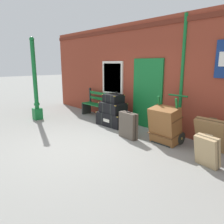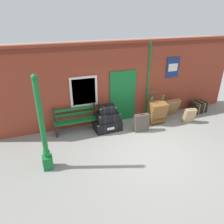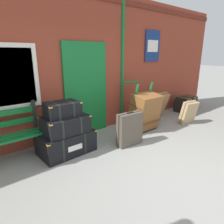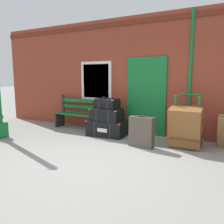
# 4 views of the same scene
# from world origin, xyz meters

# --- Properties ---
(ground_plane) EXTENTS (60.00, 60.00, 0.00)m
(ground_plane) POSITION_xyz_m (0.00, 0.00, 0.00)
(ground_plane) COLOR gray
(brick_facade) EXTENTS (10.40, 0.35, 3.20)m
(brick_facade) POSITION_xyz_m (-0.01, 2.60, 1.60)
(brick_facade) COLOR brown
(brick_facade) RESTS_ON ground
(lamp_post) EXTENTS (0.28, 0.28, 2.81)m
(lamp_post) POSITION_xyz_m (-3.14, 0.29, 1.06)
(lamp_post) COLOR #146B2D
(lamp_post) RESTS_ON ground
(platform_bench) EXTENTS (1.60, 0.43, 1.01)m
(platform_bench) POSITION_xyz_m (-1.94, 2.16, 0.44)
(platform_bench) COLOR #146B2D
(platform_bench) RESTS_ON ground
(steamer_trunk_base) EXTENTS (1.04, 0.70, 0.43)m
(steamer_trunk_base) POSITION_xyz_m (-0.79, 1.82, 0.21)
(steamer_trunk_base) COLOR black
(steamer_trunk_base) RESTS_ON ground
(steamer_trunk_middle) EXTENTS (0.82, 0.56, 0.33)m
(steamer_trunk_middle) POSITION_xyz_m (-0.79, 1.79, 0.58)
(steamer_trunk_middle) COLOR black
(steamer_trunk_middle) RESTS_ON steamer_trunk_base
(steamer_trunk_top) EXTENTS (0.62, 0.47, 0.27)m
(steamer_trunk_top) POSITION_xyz_m (-0.81, 1.84, 0.87)
(steamer_trunk_top) COLOR black
(steamer_trunk_top) RESTS_ON steamer_trunk_middle
(porters_trolley) EXTENTS (0.71, 0.68, 1.18)m
(porters_trolley) POSITION_xyz_m (1.27, 1.85, 0.27)
(porters_trolley) COLOR black
(porters_trolley) RESTS_ON ground
(large_brown_trunk) EXTENTS (0.70, 0.58, 0.94)m
(large_brown_trunk) POSITION_xyz_m (1.27, 1.67, 0.47)
(large_brown_trunk) COLOR brown
(large_brown_trunk) RESTS_ON ground
(suitcase_brown) EXTENTS (0.67, 0.43, 0.77)m
(suitcase_brown) POSITION_xyz_m (2.23, 2.07, 0.38)
(suitcase_brown) COLOR olive
(suitcase_brown) RESTS_ON ground
(suitcase_oxblood) EXTENTS (0.57, 0.23, 0.73)m
(suitcase_oxblood) POSITION_xyz_m (0.39, 1.29, 0.35)
(suitcase_oxblood) COLOR #51473D
(suitcase_oxblood) RESTS_ON ground
(suitcase_slate) EXTENTS (0.49, 0.37, 0.65)m
(suitcase_slate) POSITION_xyz_m (2.55, 1.24, 0.32)
(suitcase_slate) COLOR tan
(suitcase_slate) RESTS_ON ground
(corner_trunk) EXTENTS (0.73, 0.54, 0.49)m
(corner_trunk) POSITION_xyz_m (3.60, 1.96, 0.24)
(corner_trunk) COLOR black
(corner_trunk) RESTS_ON ground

